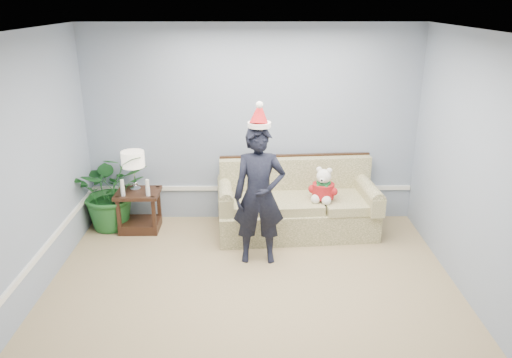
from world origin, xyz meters
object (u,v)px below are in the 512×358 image
at_px(sofa, 296,207).
at_px(table_lamp, 133,161).
at_px(houseplant, 111,190).
at_px(man, 259,196).
at_px(side_table, 140,215).
at_px(teddy_bear, 323,189).

distance_m(sofa, table_lamp, 2.25).
distance_m(houseplant, man, 2.21).
relative_size(sofa, table_lamp, 3.97).
height_order(houseplant, man, man).
xyz_separation_m(side_table, houseplant, (-0.38, 0.09, 0.33)).
relative_size(side_table, teddy_bear, 1.25).
distance_m(houseplant, teddy_bear, 2.84).
bearing_deg(teddy_bear, houseplant, -166.37).
xyz_separation_m(sofa, teddy_bear, (0.33, -0.19, 0.33)).
height_order(table_lamp, teddy_bear, table_lamp).
bearing_deg(man, houseplant, 154.30).
height_order(sofa, side_table, sofa).
distance_m(side_table, man, 1.91).
height_order(table_lamp, houseplant, table_lamp).
bearing_deg(houseplant, teddy_bear, -6.25).
relative_size(sofa, houseplant, 1.97).
xyz_separation_m(sofa, table_lamp, (-2.16, 0.09, 0.62)).
height_order(sofa, houseplant, houseplant).
xyz_separation_m(sofa, side_table, (-2.12, 0.03, -0.13)).
xyz_separation_m(houseplant, teddy_bear, (2.82, -0.31, 0.13)).
height_order(side_table, houseplant, houseplant).
bearing_deg(teddy_bear, side_table, -165.17).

